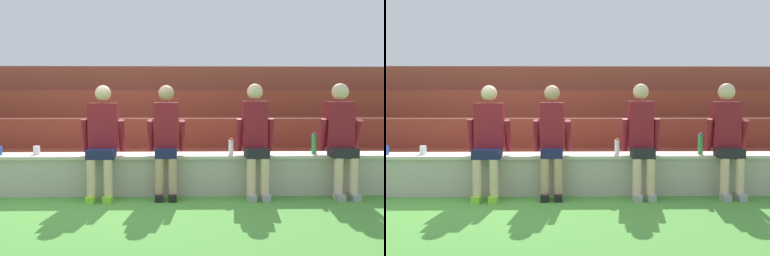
% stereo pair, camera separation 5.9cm
% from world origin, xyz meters
% --- Properties ---
extents(ground_plane, '(80.00, 80.00, 0.00)m').
position_xyz_m(ground_plane, '(0.00, 0.00, 0.00)').
color(ground_plane, '#4C9338').
extents(stone_seating_wall, '(9.97, 0.51, 0.52)m').
position_xyz_m(stone_seating_wall, '(0.00, 0.23, 0.28)').
color(stone_seating_wall, '#B7AF9E').
rests_on(stone_seating_wall, ground).
extents(brick_bleachers, '(11.25, 3.02, 1.85)m').
position_xyz_m(brick_bleachers, '(0.00, 2.68, 0.69)').
color(brick_bleachers, maroon).
rests_on(brick_bleachers, ground).
extents(person_left_of_center, '(0.55, 0.60, 1.42)m').
position_xyz_m(person_left_of_center, '(0.02, -0.00, 0.76)').
color(person_left_of_center, beige).
rests_on(person_left_of_center, ground).
extents(person_center, '(0.48, 0.51, 1.43)m').
position_xyz_m(person_center, '(0.83, -0.00, 0.75)').
color(person_center, tan).
rests_on(person_center, ground).
extents(person_right_of_center, '(0.49, 0.56, 1.45)m').
position_xyz_m(person_right_of_center, '(1.97, 0.00, 0.76)').
color(person_right_of_center, beige).
rests_on(person_right_of_center, ground).
extents(person_far_right, '(0.53, 0.54, 1.45)m').
position_xyz_m(person_far_right, '(3.08, -0.00, 0.78)').
color(person_far_right, beige).
rests_on(person_far_right, ground).
extents(water_bottle_mid_left, '(0.06, 0.06, 0.28)m').
position_xyz_m(water_bottle_mid_left, '(2.79, 0.21, 0.65)').
color(water_bottle_mid_left, green).
rests_on(water_bottle_mid_left, stone_seating_wall).
extents(water_bottle_mid_right, '(0.06, 0.06, 0.21)m').
position_xyz_m(water_bottle_mid_right, '(1.68, 0.21, 0.62)').
color(water_bottle_mid_right, silver).
rests_on(water_bottle_mid_right, stone_seating_wall).
extents(plastic_cup_left_end, '(0.09, 0.09, 0.11)m').
position_xyz_m(plastic_cup_left_end, '(-0.87, 0.24, 0.58)').
color(plastic_cup_left_end, white).
rests_on(plastic_cup_left_end, stone_seating_wall).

